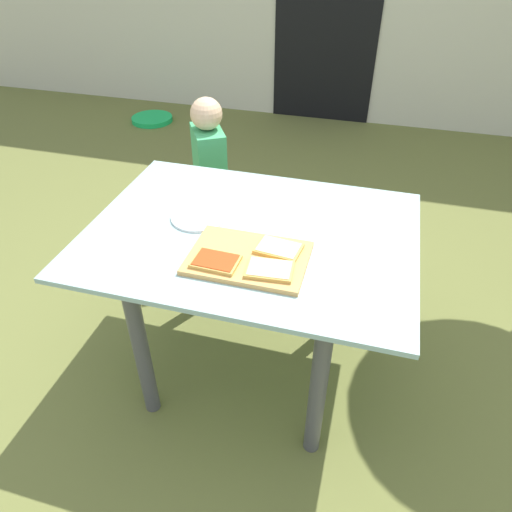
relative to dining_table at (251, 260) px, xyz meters
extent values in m
plane|color=olive|center=(0.00, 0.00, -0.59)|extent=(16.00, 16.00, 0.00)
cube|color=black|center=(-0.20, 3.06, 0.41)|extent=(0.90, 0.02, 2.00)
cube|color=#91B4B6|center=(0.00, 0.00, 0.12)|extent=(1.18, 0.88, 0.02)
cylinder|color=#4C4C51|center=(-0.33, -0.33, -0.24)|extent=(0.06, 0.06, 0.70)
cylinder|color=#4C4C51|center=(0.33, -0.33, -0.24)|extent=(0.06, 0.06, 0.70)
cylinder|color=#4C4C51|center=(-0.33, 0.33, -0.24)|extent=(0.06, 0.06, 0.70)
cylinder|color=#4C4C51|center=(0.33, 0.33, -0.24)|extent=(0.06, 0.06, 0.70)
cube|color=tan|center=(0.04, -0.17, 0.14)|extent=(0.39, 0.27, 0.02)
cube|color=gold|center=(-0.05, -0.23, 0.15)|extent=(0.15, 0.11, 0.01)
cube|color=#C53F16|center=(-0.05, -0.23, 0.16)|extent=(0.14, 0.10, 0.00)
cube|color=gold|center=(0.13, -0.23, 0.15)|extent=(0.16, 0.12, 0.01)
cube|color=#F9E19C|center=(0.13, -0.23, 0.16)|extent=(0.14, 0.10, 0.00)
cube|color=gold|center=(0.13, -0.11, 0.15)|extent=(0.16, 0.12, 0.01)
cube|color=#F9E19C|center=(0.13, -0.11, 0.16)|extent=(0.14, 0.11, 0.00)
cylinder|color=white|center=(-0.21, 0.04, 0.13)|extent=(0.21, 0.21, 0.01)
cylinder|color=#243A37|center=(-0.46, 0.78, -0.39)|extent=(0.09, 0.09, 0.40)
cylinder|color=#243A37|center=(-0.39, 0.66, -0.39)|extent=(0.09, 0.09, 0.40)
cube|color=#3FA566|center=(-0.43, 0.72, 0.00)|extent=(0.24, 0.28, 0.37)
sphere|color=#E0B38B|center=(-0.43, 0.72, 0.26)|extent=(0.16, 0.16, 0.16)
cylinder|color=#19BA59|center=(-1.71, 2.55, -0.57)|extent=(0.38, 0.38, 0.04)
camera|label=1|loc=(0.40, -1.35, 1.08)|focal=33.14mm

